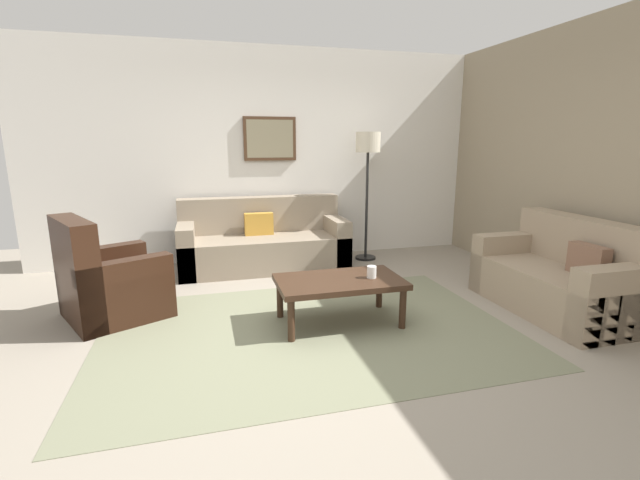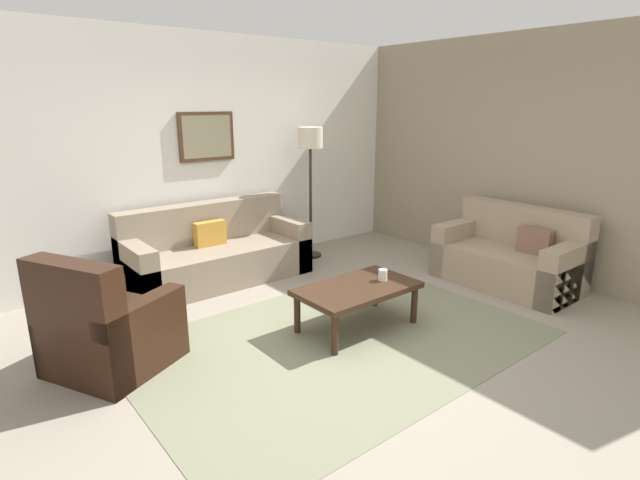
% 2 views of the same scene
% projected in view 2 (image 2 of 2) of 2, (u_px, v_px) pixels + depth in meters
% --- Properties ---
extents(ground_plane, '(8.00, 8.00, 0.00)m').
position_uv_depth(ground_plane, '(339.00, 341.00, 4.29)').
color(ground_plane, gray).
extents(rear_partition, '(6.00, 0.12, 2.80)m').
position_uv_depth(rear_partition, '(197.00, 155.00, 5.86)').
color(rear_partition, silver).
rests_on(rear_partition, ground_plane).
extents(stone_feature_panel, '(0.12, 5.20, 2.80)m').
position_uv_depth(stone_feature_panel, '(534.00, 157.00, 5.72)').
color(stone_feature_panel, gray).
rests_on(stone_feature_panel, ground_plane).
extents(area_rug, '(3.46, 2.35, 0.01)m').
position_uv_depth(area_rug, '(339.00, 341.00, 4.29)').
color(area_rug, gray).
rests_on(area_rug, ground_plane).
extents(couch_main, '(2.08, 0.86, 0.88)m').
position_uv_depth(couch_main, '(215.00, 254.00, 5.74)').
color(couch_main, gray).
rests_on(couch_main, ground_plane).
extents(couch_loveseat, '(0.83, 1.52, 0.88)m').
position_uv_depth(couch_loveseat, '(511.00, 258.00, 5.59)').
color(couch_loveseat, gray).
rests_on(couch_loveseat, ground_plane).
extents(armchair_leather, '(1.08, 1.08, 0.95)m').
position_uv_depth(armchair_leather, '(105.00, 334.00, 3.75)').
color(armchair_leather, black).
rests_on(armchair_leather, ground_plane).
extents(coffee_table, '(1.10, 0.64, 0.41)m').
position_uv_depth(coffee_table, '(357.00, 291.00, 4.46)').
color(coffee_table, '#382316').
rests_on(coffee_table, ground_plane).
extents(cup, '(0.08, 0.08, 0.11)m').
position_uv_depth(cup, '(383.00, 275.00, 4.57)').
color(cup, white).
rests_on(cup, coffee_table).
extents(lamp_standing, '(0.32, 0.32, 1.71)m').
position_uv_depth(lamp_standing, '(310.00, 151.00, 6.29)').
color(lamp_standing, black).
rests_on(lamp_standing, ground_plane).
extents(framed_artwork, '(0.69, 0.04, 0.57)m').
position_uv_depth(framed_artwork, '(207.00, 137.00, 5.79)').
color(framed_artwork, '#472D1C').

